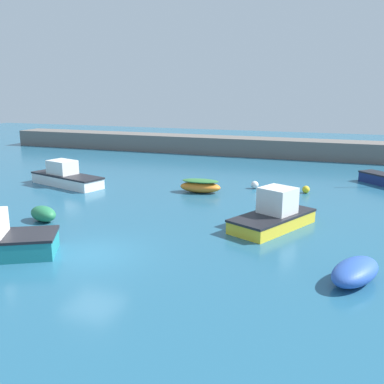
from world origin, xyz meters
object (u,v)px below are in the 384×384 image
Objects in this scene: motorboat_with_cabin at (66,177)px; mooring_buoy_yellow at (306,189)px; dinghy_near_pier at (43,214)px; cabin_cruiser_white at (274,215)px; open_tender_yellow at (355,272)px; rowboat_with_red_cover at (200,186)px; mooring_buoy_white at (255,185)px.

mooring_buoy_yellow is (17.40, 3.60, -0.39)m from motorboat_with_cabin.
motorboat_with_cabin reaches higher than dinghy_near_pier.
open_tender_yellow is at bearing 60.66° from cabin_cruiser_white.
mooring_buoy_yellow is (7.05, 2.34, -0.22)m from rowboat_with_red_cover.
mooring_buoy_white is at bearing -136.50° from cabin_cruiser_white.
rowboat_with_red_cover is 5.76× the size of mooring_buoy_yellow.
motorboat_with_cabin is at bearing -164.61° from mooring_buoy_white.
dinghy_near_pier is 15.12m from mooring_buoy_white.
cabin_cruiser_white reaches higher than open_tender_yellow.
rowboat_with_red_cover is 5.43× the size of mooring_buoy_white.
motorboat_with_cabin is 17.77m from mooring_buoy_yellow.
open_tender_yellow is 15.79m from mooring_buoy_white.
rowboat_with_red_cover is at bearing -102.84° from dinghy_near_pier.
cabin_cruiser_white reaches higher than mooring_buoy_yellow.
rowboat_with_red_cover is (5.96, 9.38, 0.05)m from dinghy_near_pier.
dinghy_near_pier is at bearing -49.49° from cabin_cruiser_white.
rowboat_with_red_cover is (10.35, 1.27, -0.18)m from motorboat_with_cabin.
cabin_cruiser_white is 8.51m from mooring_buoy_yellow.
motorboat_with_cabin is at bearing -177.87° from rowboat_with_red_cover.
mooring_buoy_yellow is (0.87, 8.46, -0.43)m from cabin_cruiser_white.
mooring_buoy_white is (-3.68, 0.18, 0.02)m from mooring_buoy_yellow.
open_tender_yellow is at bearing -168.77° from dinghy_near_pier.
mooring_buoy_white is (13.73, 3.78, -0.38)m from motorboat_with_cabin.
dinghy_near_pier is 0.37× the size of cabin_cruiser_white.
cabin_cruiser_white is at bearing -95.86° from mooring_buoy_yellow.
open_tender_yellow is at bearing -54.02° from rowboat_with_red_cover.
mooring_buoy_white is at bearing 177.24° from mooring_buoy_yellow.
motorboat_with_cabin is at bearing -168.31° from mooring_buoy_yellow.
motorboat_with_cabin is 17.23m from cabin_cruiser_white.
mooring_buoy_white is at bearing 32.05° from motorboat_with_cabin.
motorboat_with_cabin is 1.20× the size of cabin_cruiser_white.
mooring_buoy_yellow is 3.68m from mooring_buoy_white.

